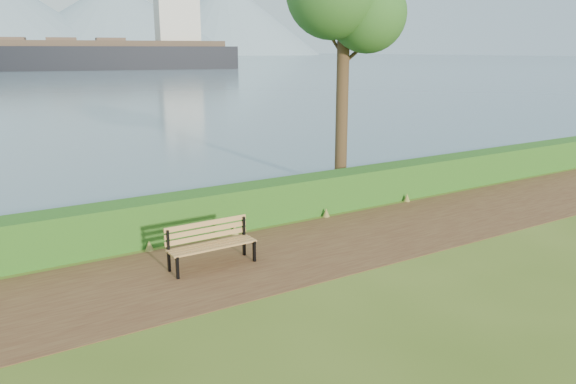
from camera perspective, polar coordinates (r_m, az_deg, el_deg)
ground at (r=12.40m, az=3.49°, el=-6.02°), size 140.00×140.00×0.00m
path at (r=12.63m, az=2.69°, el=-5.60°), size 40.00×3.40×0.01m
hedge at (r=14.33m, az=-2.56°, el=-1.09°), size 32.00×0.85×1.00m
bench at (r=11.53m, az=-7.92°, el=-4.96°), size 1.81×0.55×0.91m
cargo_ship at (r=130.10m, az=-19.74°, el=12.96°), size 69.34×23.79×20.81m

